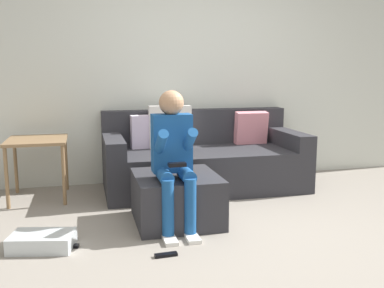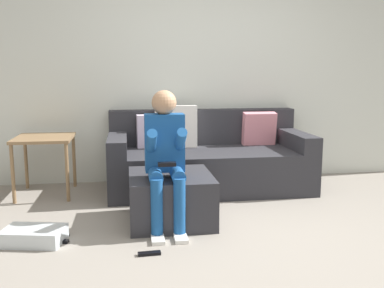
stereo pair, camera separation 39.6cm
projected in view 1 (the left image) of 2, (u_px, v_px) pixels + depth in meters
The scene contains 10 objects.
ground_plane at pixel (250, 239), 3.40m from camera, with size 7.85×7.85×0.00m, color gray.
wall_back at pixel (189, 65), 5.14m from camera, with size 6.04×0.10×2.73m, color silver.
couch_sectional at pixel (202, 160), 4.86m from camera, with size 2.16×1.00×0.91m.
ottoman at pixel (176, 198), 3.76m from camera, with size 0.70×0.74×0.41m, color #2D2D33.
person_seated at pixel (174, 152), 3.51m from camera, with size 0.32×0.55×1.14m.
storage_bin at pixel (42, 241), 3.20m from camera, with size 0.45×0.28×0.12m, color silver.
side_table at pixel (37, 147), 4.39m from camera, with size 0.58×0.63×0.62m.
remote_near_ottoman at pixel (166, 255), 3.07m from camera, with size 0.16×0.05×0.02m, color black.
remote_by_storage_bin at pixel (69, 246), 3.23m from camera, with size 0.15×0.05×0.02m, color black.
remote_under_side_table at pixel (67, 238), 3.37m from camera, with size 0.17×0.05×0.02m, color black.
Camera 1 is at (-1.21, -3.03, 1.29)m, focal length 40.89 mm.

